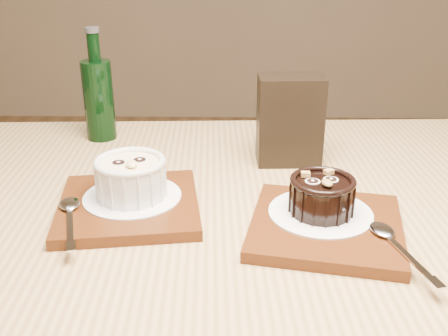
% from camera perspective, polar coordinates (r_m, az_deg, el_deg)
% --- Properties ---
extents(table, '(1.23, 0.85, 0.75)m').
position_cam_1_polar(table, '(0.72, 2.42, -11.92)').
color(table, '#9B7743').
rests_on(table, ground).
extents(tray_left, '(0.20, 0.20, 0.01)m').
position_cam_1_polar(tray_left, '(0.70, -10.30, -4.05)').
color(tray_left, '#51260D').
rests_on(tray_left, table).
extents(doily_left, '(0.13, 0.13, 0.00)m').
position_cam_1_polar(doily_left, '(0.71, -9.94, -3.04)').
color(doily_left, white).
rests_on(doily_left, tray_left).
extents(ramekin_white, '(0.09, 0.09, 0.06)m').
position_cam_1_polar(ramekin_white, '(0.70, -10.11, -0.86)').
color(ramekin_white, silver).
rests_on(ramekin_white, doily_left).
extents(spoon_left, '(0.06, 0.14, 0.01)m').
position_cam_1_polar(spoon_left, '(0.67, -16.44, -5.06)').
color(spoon_left, silver).
rests_on(spoon_left, tray_left).
extents(tray_right, '(0.21, 0.21, 0.01)m').
position_cam_1_polar(tray_right, '(0.66, 11.03, -6.27)').
color(tray_right, '#51260D').
rests_on(tray_right, table).
extents(doily_right, '(0.13, 0.13, 0.00)m').
position_cam_1_polar(doily_right, '(0.67, 10.45, -4.78)').
color(doily_right, white).
rests_on(doily_right, tray_right).
extents(ramekin_dark, '(0.08, 0.08, 0.05)m').
position_cam_1_polar(ramekin_dark, '(0.66, 10.61, -2.77)').
color(ramekin_dark, black).
rests_on(ramekin_dark, doily_right).
extents(spoon_right, '(0.06, 0.14, 0.01)m').
position_cam_1_polar(spoon_right, '(0.62, 18.43, -7.96)').
color(spoon_right, silver).
rests_on(spoon_right, tray_right).
extents(condiment_stand, '(0.10, 0.06, 0.14)m').
position_cam_1_polar(condiment_stand, '(0.83, 7.17, 5.17)').
color(condiment_stand, black).
rests_on(condiment_stand, table).
extents(green_bottle, '(0.05, 0.05, 0.20)m').
position_cam_1_polar(green_bottle, '(0.95, -13.50, 7.52)').
color(green_bottle, black).
rests_on(green_bottle, table).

